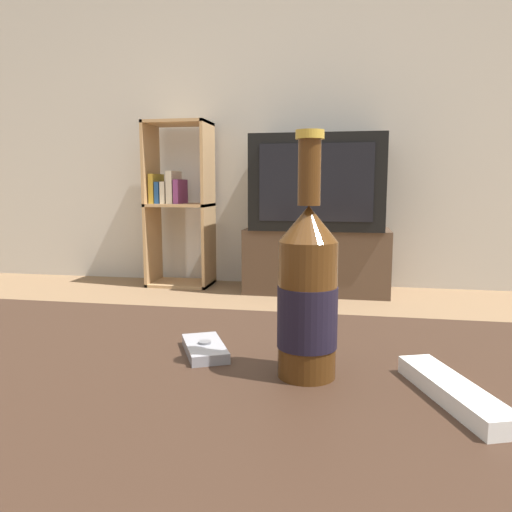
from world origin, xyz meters
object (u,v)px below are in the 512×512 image
at_px(bookshelf, 177,201).
at_px(remote_control, 453,392).
at_px(cell_phone, 205,348).
at_px(tv_stand, 317,260).
at_px(beer_bottle, 308,294).
at_px(television, 318,183).

xyz_separation_m(bookshelf, remote_control, (1.27, -2.75, -0.11)).
bearing_deg(cell_phone, bookshelf, 84.38).
xyz_separation_m(tv_stand, beer_bottle, (0.15, -2.65, 0.36)).
height_order(tv_stand, cell_phone, cell_phone).
relative_size(television, bookshelf, 0.74).
xyz_separation_m(beer_bottle, remote_control, (0.16, -0.04, -0.09)).
distance_m(tv_stand, bookshelf, 1.03).
bearing_deg(television, bookshelf, 176.31).
bearing_deg(remote_control, cell_phone, 141.81).
height_order(tv_stand, television, television).
relative_size(tv_stand, beer_bottle, 3.18).
xyz_separation_m(tv_stand, remote_control, (0.31, -2.69, 0.27)).
height_order(bookshelf, beer_bottle, bookshelf).
height_order(cell_phone, remote_control, remote_control).
distance_m(television, cell_phone, 2.60).
bearing_deg(television, cell_phone, -89.84).
height_order(television, cell_phone, television).
height_order(tv_stand, bookshelf, bookshelf).
distance_m(television, bookshelf, 0.97).
bearing_deg(beer_bottle, cell_phone, 158.96).
xyz_separation_m(bookshelf, beer_bottle, (1.11, -2.70, -0.02)).
height_order(tv_stand, beer_bottle, beer_bottle).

